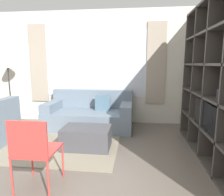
% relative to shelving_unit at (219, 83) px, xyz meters
% --- Properties ---
extents(wall_back, '(5.85, 0.11, 2.70)m').
position_rel_shelving_unit_xyz_m(wall_back, '(-2.17, 1.83, 0.18)').
color(wall_back, silver).
rests_on(wall_back, ground_plane).
extents(area_rug, '(2.81, 1.74, 0.01)m').
position_rel_shelving_unit_xyz_m(area_rug, '(-2.89, 0.27, -1.17)').
color(area_rug, gray).
rests_on(area_rug, ground_plane).
extents(shelving_unit, '(0.37, 2.45, 2.39)m').
position_rel_shelving_unit_xyz_m(shelving_unit, '(0.00, 0.00, 0.00)').
color(shelving_unit, '#232328').
rests_on(shelving_unit, ground_plane).
extents(couch_main, '(1.93, 0.98, 0.82)m').
position_rel_shelving_unit_xyz_m(couch_main, '(-2.22, 1.31, -0.88)').
color(couch_main, slate).
rests_on(couch_main, ground_plane).
extents(ottoman, '(0.81, 0.53, 0.37)m').
position_rel_shelving_unit_xyz_m(ottoman, '(-2.01, 0.16, -0.99)').
color(ottoman, '#47474C').
rests_on(ottoman, ground_plane).
extents(floor_lamp, '(0.33, 0.33, 1.62)m').
position_rel_shelving_unit_xyz_m(floor_lamp, '(-4.28, 1.52, 0.21)').
color(floor_lamp, black).
rests_on(floor_lamp, ground_plane).
extents(folding_chair, '(0.44, 0.46, 0.86)m').
position_rel_shelving_unit_xyz_m(folding_chair, '(-2.31, -1.05, -0.66)').
color(folding_chair, '#CC3D38').
rests_on(folding_chair, ground_plane).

